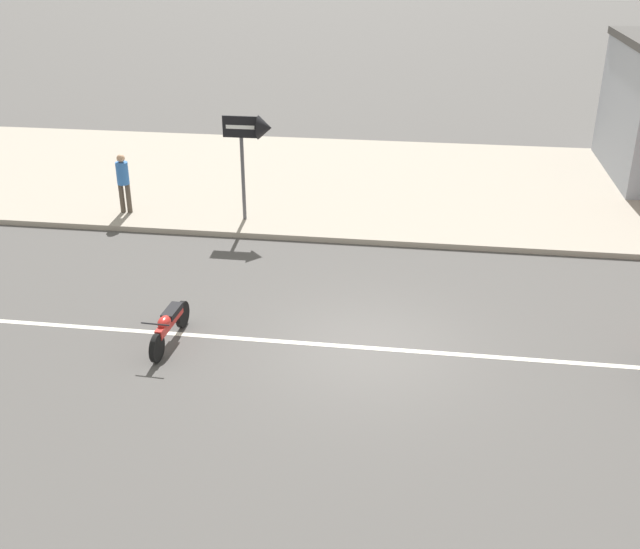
% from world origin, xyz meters
% --- Properties ---
extents(ground_plane, '(160.00, 160.00, 0.00)m').
position_xyz_m(ground_plane, '(0.00, 0.00, 0.00)').
color(ground_plane, '#4C4947').
extents(lane_centre_stripe, '(50.40, 0.14, 0.01)m').
position_xyz_m(lane_centre_stripe, '(0.00, 0.00, 0.00)').
color(lane_centre_stripe, silver).
rests_on(lane_centre_stripe, ground).
extents(kerb_strip, '(68.00, 10.00, 0.15)m').
position_xyz_m(kerb_strip, '(0.00, 10.26, 0.07)').
color(kerb_strip, '#9E9384').
rests_on(kerb_strip, ground).
extents(motorcycle_0, '(0.56, 1.96, 0.80)m').
position_xyz_m(motorcycle_0, '(-3.93, -0.37, 0.42)').
color(motorcycle_0, black).
rests_on(motorcycle_0, ground).
extents(arrow_signboard, '(1.33, 0.63, 2.93)m').
position_xyz_m(arrow_signboard, '(-3.53, 6.28, 2.60)').
color(arrow_signboard, '#4C4C51').
rests_on(arrow_signboard, kerb_strip).
extents(pedestrian_near_clock, '(0.34, 0.34, 1.70)m').
position_xyz_m(pedestrian_near_clock, '(-7.48, 6.36, 1.14)').
color(pedestrian_near_clock, '#4C4238').
rests_on(pedestrian_near_clock, kerb_strip).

